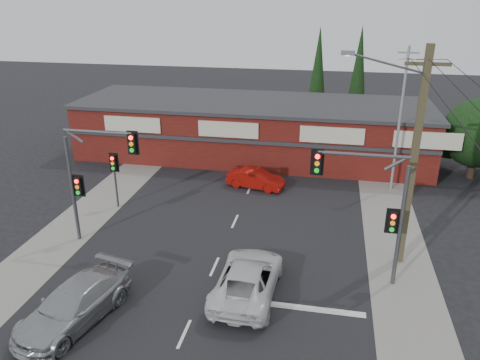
% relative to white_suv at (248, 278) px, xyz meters
% --- Properties ---
extents(ground, '(120.00, 120.00, 0.00)m').
position_rel_white_suv_xyz_m(ground, '(-1.88, 0.91, -0.73)').
color(ground, black).
rests_on(ground, ground).
extents(road_strip, '(14.00, 70.00, 0.01)m').
position_rel_white_suv_xyz_m(road_strip, '(-1.88, 5.91, -0.73)').
color(road_strip, black).
rests_on(road_strip, ground).
extents(verge_left, '(3.00, 70.00, 0.02)m').
position_rel_white_suv_xyz_m(verge_left, '(-10.38, 5.91, -0.72)').
color(verge_left, gray).
rests_on(verge_left, ground).
extents(verge_right, '(3.00, 70.00, 0.02)m').
position_rel_white_suv_xyz_m(verge_right, '(6.62, 5.91, -0.72)').
color(verge_right, gray).
rests_on(verge_right, ground).
extents(stop_line, '(6.50, 0.35, 0.01)m').
position_rel_white_suv_xyz_m(stop_line, '(1.62, -0.59, -0.72)').
color(stop_line, silver).
rests_on(stop_line, ground).
extents(white_suv, '(2.61, 5.36, 1.47)m').
position_rel_white_suv_xyz_m(white_suv, '(0.00, 0.00, 0.00)').
color(white_suv, silver).
rests_on(white_suv, ground).
extents(silver_suv, '(3.36, 5.58, 1.51)m').
position_rel_white_suv_xyz_m(silver_suv, '(-6.24, -3.06, 0.02)').
color(silver_suv, '#A1A4A6').
rests_on(silver_suv, ground).
extents(red_sedan, '(3.92, 2.04, 1.23)m').
position_rel_white_suv_xyz_m(red_sedan, '(-1.54, 11.40, -0.12)').
color(red_sedan, '#970F09').
rests_on(red_sedan, ground).
extents(lane_dashes, '(0.12, 39.16, 0.01)m').
position_rel_white_suv_xyz_m(lane_dashes, '(-1.88, 1.69, -0.72)').
color(lane_dashes, silver).
rests_on(lane_dashes, ground).
extents(shop_building, '(27.30, 8.40, 4.22)m').
position_rel_white_suv_xyz_m(shop_building, '(-2.88, 17.90, 1.40)').
color(shop_building, '#4D130F').
rests_on(shop_building, ground).
extents(tree_cluster, '(5.90, 5.10, 5.50)m').
position_rel_white_suv_xyz_m(tree_cluster, '(12.81, 16.35, 2.16)').
color(tree_cluster, '#2D2116').
rests_on(tree_cluster, ground).
extents(conifer_near, '(1.80, 1.80, 9.25)m').
position_rel_white_suv_xyz_m(conifer_near, '(1.62, 24.91, 4.74)').
color(conifer_near, '#2D2116').
rests_on(conifer_near, ground).
extents(conifer_far, '(1.80, 1.80, 9.25)m').
position_rel_white_suv_xyz_m(conifer_far, '(5.12, 26.91, 4.74)').
color(conifer_far, '#2D2116').
rests_on(conifer_far, ground).
extents(traffic_mast_left, '(3.77, 0.27, 5.97)m').
position_rel_white_suv_xyz_m(traffic_mast_left, '(-8.31, 2.92, 3.20)').
color(traffic_mast_left, '#47494C').
rests_on(traffic_mast_left, ground).
extents(traffic_mast_right, '(3.96, 0.27, 5.97)m').
position_rel_white_suv_xyz_m(traffic_mast_right, '(4.98, 1.92, 3.21)').
color(traffic_mast_right, '#47494C').
rests_on(traffic_mast_right, ground).
extents(pedestal_signal, '(0.55, 0.27, 3.38)m').
position_rel_white_suv_xyz_m(pedestal_signal, '(-9.08, 6.92, 1.67)').
color(pedestal_signal, '#47494C').
rests_on(pedestal_signal, ground).
extents(utility_pole, '(4.38, 0.59, 10.00)m').
position_rel_white_suv_xyz_m(utility_pole, '(6.48, 3.90, 4.66)').
color(utility_pole, '#4D452B').
rests_on(utility_pole, ground).
extents(steel_pole, '(1.20, 0.16, 9.00)m').
position_rel_white_suv_xyz_m(steel_pole, '(7.12, 12.91, 3.97)').
color(steel_pole, gray).
rests_on(steel_pole, ground).
extents(power_lines, '(2.01, 29.00, 1.22)m').
position_rel_white_suv_xyz_m(power_lines, '(6.59, -1.56, 8.31)').
color(power_lines, black).
rests_on(power_lines, ground).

